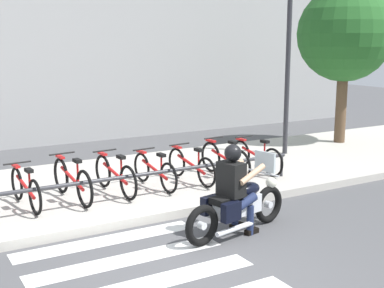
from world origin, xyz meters
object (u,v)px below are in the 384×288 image
at_px(motorcycle, 238,205).
at_px(bicycle_1, 25,188).
at_px(bicycle_4, 154,171).
at_px(bicycle_6, 225,160).
at_px(bicycle_7, 256,157).
at_px(rider, 235,183).
at_px(tree_near_rack, 345,35).
at_px(street_lamp, 288,53).
at_px(bicycle_2, 72,180).
at_px(bicycle_3, 115,175).
at_px(bicycle_5, 191,166).
at_px(bike_rack, 148,175).

height_order(motorcycle, bicycle_1, motorcycle).
distance_m(bicycle_4, bicycle_6, 1.62).
bearing_deg(bicycle_7, bicycle_6, -179.91).
relative_size(rider, bicycle_1, 0.90).
bearing_deg(tree_near_rack, bicycle_4, -166.53).
relative_size(rider, street_lamp, 0.33).
distance_m(bicycle_4, bicycle_7, 2.43).
height_order(rider, bicycle_6, rider).
relative_size(bicycle_2, tree_near_rack, 0.40).
height_order(street_lamp, tree_near_rack, tree_near_rack).
height_order(bicycle_2, tree_near_rack, tree_near_rack).
distance_m(rider, bicycle_3, 2.70).
bearing_deg(bicycle_3, motorcycle, -67.84).
bearing_deg(bicycle_7, street_lamp, 33.07).
bearing_deg(bicycle_2, bicycle_6, -0.01).
xyz_separation_m(bicycle_2, street_lamp, (5.84, 1.16, 2.14)).
distance_m(bicycle_7, street_lamp, 3.03).
bearing_deg(bicycle_2, bicycle_5, 0.03).
bearing_deg(rider, street_lamp, 41.96).
relative_size(bicycle_4, street_lamp, 0.37).
distance_m(bicycle_6, bicycle_7, 0.81).
bearing_deg(rider, bicycle_6, 59.29).
xyz_separation_m(motorcycle, tree_near_rack, (6.31, 4.06, 2.65)).
bearing_deg(bicycle_6, tree_near_rack, 17.71).
bearing_deg(street_lamp, rider, -138.04).
xyz_separation_m(rider, bicycle_2, (-1.75, 2.51, -0.31)).
distance_m(motorcycle, bicycle_5, 2.57).
bearing_deg(bicycle_2, bicycle_4, 0.05).
distance_m(rider, tree_near_rack, 7.91).
bearing_deg(bicycle_5, bike_rack, -155.47).
xyz_separation_m(rider, bicycle_4, (-0.13, 2.51, -0.34)).
xyz_separation_m(bicycle_1, bicycle_5, (3.24, 0.00, 0.00)).
height_order(bicycle_3, bicycle_5, bicycle_3).
bearing_deg(bicycle_7, bicycle_1, 180.00).
xyz_separation_m(bike_rack, street_lamp, (4.62, 1.72, 2.07)).
bearing_deg(bicycle_2, motorcycle, -53.81).
bearing_deg(street_lamp, bicycle_4, -164.61).
height_order(bicycle_5, bike_rack, bicycle_5).
distance_m(motorcycle, bike_rack, 2.04).
distance_m(bicycle_3, bike_rack, 0.69).
height_order(bicycle_3, bike_rack, bicycle_3).
xyz_separation_m(bicycle_3, bicycle_6, (2.43, -0.00, 0.01)).
height_order(bicycle_4, bicycle_6, bicycle_6).
distance_m(bicycle_2, bike_rack, 1.34).
relative_size(bicycle_2, bicycle_6, 1.07).
distance_m(motorcycle, tree_near_rack, 7.96).
height_order(bicycle_1, bicycle_3, bicycle_3).
height_order(motorcycle, tree_near_rack, tree_near_rack).
bearing_deg(motorcycle, rider, -170.75).
xyz_separation_m(bike_rack, tree_near_rack, (6.92, 2.12, 2.52)).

